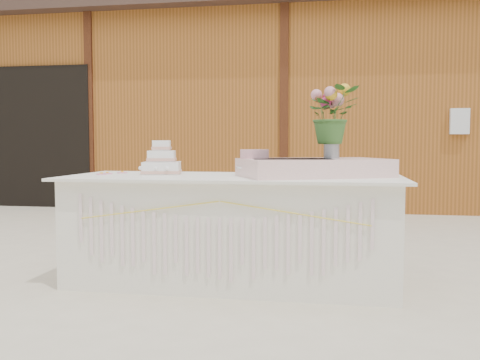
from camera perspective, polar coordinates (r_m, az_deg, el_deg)
name	(u,v)px	position (r m, az deg, el deg)	size (l,w,h in m)	color
ground	(233,281)	(3.96, -0.76, -10.76)	(80.00, 80.00, 0.00)	beige
barn	(294,106)	(9.80, 5.74, 7.89)	(12.60, 4.60, 3.30)	#995520
cake_table	(233,229)	(3.87, -0.78, -5.23)	(2.40, 1.00, 0.77)	white
wedding_cake	(162,163)	(4.09, -8.34, 1.84)	(0.34, 0.34, 0.26)	white
pink_cake_stand	(254,161)	(3.83, 1.55, 2.02)	(0.26, 0.26, 0.19)	white
satin_runner	(314,168)	(3.80, 7.87, 1.31)	(1.00, 0.58, 0.13)	#FFD0CD
flower_vase	(332,148)	(3.86, 9.74, 3.40)	(0.11, 0.11, 0.15)	#A4A4A8
bouquet	(332,108)	(3.87, 9.79, 7.55)	(0.37, 0.32, 0.41)	#325E25
loose_flowers	(110,173)	(4.13, -13.69, 0.72)	(0.15, 0.38, 0.02)	pink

